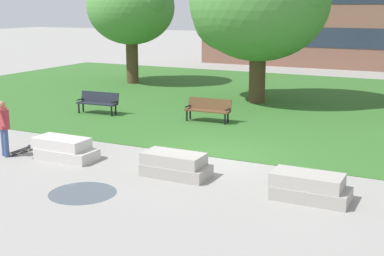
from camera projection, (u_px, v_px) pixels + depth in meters
name	position (u px, v px, depth m)	size (l,w,h in m)	color
ground_plane	(215.00, 158.00, 16.08)	(140.00, 140.00, 0.00)	gray
grass_lawn	(302.00, 103.00, 24.81)	(40.00, 20.00, 0.02)	#336628
concrete_block_center	(64.00, 149.00, 15.89)	(1.91, 0.90, 0.64)	#BCB7B2
concrete_block_left	(175.00, 165.00, 14.29)	(1.80, 0.90, 0.64)	#9E9991
concrete_block_right	(309.00, 187.00, 12.57)	(1.83, 0.90, 0.64)	#9E9991
person_skateboarder	(3.00, 125.00, 16.02)	(0.90, 0.81, 1.71)	#384C7A
skateboard	(21.00, 150.00, 16.57)	(0.27, 1.03, 0.14)	black
puddle	(83.00, 193.00, 13.07)	(1.66, 1.66, 0.01)	#47515B
park_bench_near_left	(208.00, 108.00, 20.82)	(1.82, 0.60, 0.90)	brown
park_bench_near_right	(98.00, 101.00, 22.34)	(1.83, 0.64, 0.90)	#1E232D
tree_far_left	(258.00, 3.00, 24.06)	(6.64, 6.32, 7.30)	#4C3823
tree_far_right	(130.00, 8.00, 30.17)	(5.19, 4.95, 6.42)	#4C3823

